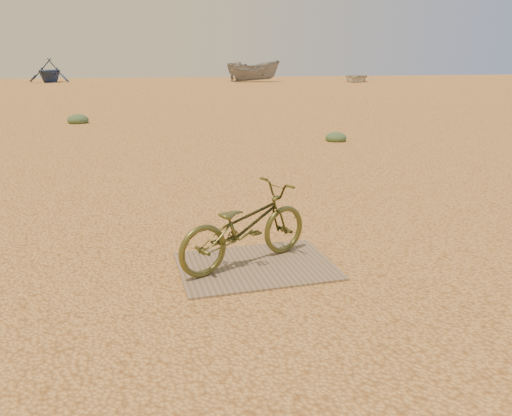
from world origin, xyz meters
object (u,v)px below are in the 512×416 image
object	(u,v)px
plywood_board	(256,266)
bicycle	(245,226)
boat_mid_right	(254,71)
boat_far_left	(49,70)
boat_far_right	(356,77)

from	to	relation	value
plywood_board	bicycle	xyz separation A→B (m)	(-0.10, 0.07, 0.42)
plywood_board	boat_mid_right	distance (m)	46.12
plywood_board	bicycle	bearing A→B (deg)	144.80
boat_far_left	bicycle	bearing A→B (deg)	-70.07
bicycle	boat_far_right	xyz separation A→B (m)	(21.93, 41.58, 0.05)
boat_mid_right	boat_far_right	distance (m)	10.13
plywood_board	boat_far_right	xyz separation A→B (m)	(21.84, 41.65, 0.47)
plywood_board	boat_far_left	bearing A→B (deg)	98.34
boat_mid_right	boat_far_right	world-z (taller)	boat_mid_right
plywood_board	boat_far_right	world-z (taller)	boat_far_right
plywood_board	bicycle	world-z (taller)	bicycle
boat_far_left	boat_far_right	size ratio (longest dim) A/B	0.92
boat_far_left	boat_far_right	bearing A→B (deg)	-1.87
bicycle	boat_mid_right	distance (m)	46.07
bicycle	boat_far_left	xyz separation A→B (m)	(-7.03, 48.57, 0.70)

